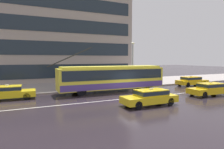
{
  "coord_description": "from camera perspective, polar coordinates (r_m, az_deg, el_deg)",
  "views": [
    {
      "loc": [
        -10.37,
        -17.1,
        3.75
      ],
      "look_at": [
        -0.87,
        3.25,
        1.95
      ],
      "focal_mm": 31.3,
      "sensor_mm": 36.0,
      "label": 1
    }
  ],
  "objects": [
    {
      "name": "street_lamp",
      "position": [
        26.09,
        6.08,
        4.31
      ],
      "size": [
        0.6,
        0.32,
        5.82
      ],
      "color": "gray",
      "rests_on": "sidewalk_slab"
    },
    {
      "name": "ground_plane",
      "position": [
        20.34,
        6.14,
        -6.08
      ],
      "size": [
        160.0,
        160.0,
        0.0
      ],
      "primitive_type": "plane",
      "color": "#271F26"
    },
    {
      "name": "sidewalk_slab",
      "position": [
        28.89,
        -3.78,
        -2.76
      ],
      "size": [
        80.0,
        10.0,
        0.14
      ],
      "primitive_type": "cube",
      "color": "gray",
      "rests_on": "ground_plane"
    },
    {
      "name": "pedestrian_at_shelter",
      "position": [
        23.34,
        -10.21,
        -0.38
      ],
      "size": [
        1.31,
        1.31,
        2.0
      ],
      "color": "#29122E",
      "rests_on": "sidewalk_slab"
    },
    {
      "name": "pedestrian_walking_past",
      "position": [
        25.29,
        -12.72,
        -1.44
      ],
      "size": [
        0.49,
        0.49,
        1.71
      ],
      "color": "navy",
      "rests_on": "sidewalk_slab"
    },
    {
      "name": "taxi_oncoming_near",
      "position": [
        16.22,
        11.03,
        -6.33
      ],
      "size": [
        4.62,
        1.8,
        1.39
      ],
      "color": "yellow",
      "rests_on": "ground_plane"
    },
    {
      "name": "pedestrian_approaching_curb",
      "position": [
        27.22,
        1.09,
        0.34
      ],
      "size": [
        1.23,
        1.23,
        1.96
      ],
      "color": "#575347",
      "rests_on": "sidewalk_slab"
    },
    {
      "name": "lane_centre_line",
      "position": [
        19.34,
        7.99,
        -6.64
      ],
      "size": [
        72.0,
        0.14,
        0.01
      ],
      "primitive_type": "cube",
      "color": "silver",
      "rests_on": "ground_plane"
    },
    {
      "name": "taxi_oncoming_far",
      "position": [
        22.53,
        26.69,
        -3.69
      ],
      "size": [
        4.68,
        1.96,
        1.39
      ],
      "color": "yellow",
      "rests_on": "ground_plane"
    },
    {
      "name": "trolleybus",
      "position": [
        22.32,
        0.13,
        -0.92
      ],
      "size": [
        13.32,
        2.69,
        5.03
      ],
      "color": "yellow",
      "rests_on": "ground_plane"
    },
    {
      "name": "office_tower_corner_left",
      "position": [
        37.89,
        -17.64,
        17.48
      ],
      "size": [
        26.57,
        12.63,
        24.69
      ],
      "color": "gray",
      "rests_on": "ground_plane"
    },
    {
      "name": "bus_shelter",
      "position": [
        24.57,
        -9.08,
        0.43
      ],
      "size": [
        3.82,
        1.74,
        2.46
      ],
      "color": "gray",
      "rests_on": "sidewalk_slab"
    },
    {
      "name": "taxi_queued_behind_bus",
      "position": [
        20.5,
        -27.99,
        -4.51
      ],
      "size": [
        4.61,
        2.03,
        1.39
      ],
      "color": "yellow",
      "rests_on": "ground_plane"
    },
    {
      "name": "taxi_ahead_of_bus",
      "position": [
        29.64,
        22.22,
        -1.67
      ],
      "size": [
        4.57,
        2.02,
        1.39
      ],
      "color": "yellow",
      "rests_on": "ground_plane"
    }
  ]
}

